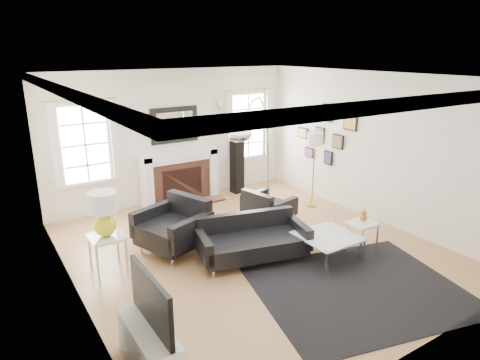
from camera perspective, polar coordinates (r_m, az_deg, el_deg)
floor at (r=7.18m, az=1.76°, el=-9.25°), size 6.00×6.00×0.00m
back_wall at (r=9.23m, az=-8.78°, el=5.78°), size 5.50×0.04×2.80m
front_wall at (r=4.67m, az=23.35°, el=-6.94°), size 5.50×0.04×2.80m
left_wall at (r=5.66m, az=-21.77°, el=-2.60°), size 0.04×6.00×2.80m
right_wall at (r=8.50m, az=17.39°, el=4.20°), size 0.04×6.00×2.80m
ceiling at (r=6.44m, az=2.00°, el=13.65°), size 5.50×6.00×0.02m
crown_molding at (r=6.44m, az=1.99°, el=13.12°), size 5.50×6.00×0.12m
fireplace at (r=9.26m, az=-8.00°, el=0.36°), size 1.70×0.69×1.11m
mantel_mirror at (r=9.15m, az=-8.73°, el=7.27°), size 1.05×0.07×0.75m
window_left at (r=8.61m, az=-19.97°, el=4.51°), size 1.24×0.15×1.62m
window_right at (r=10.06m, az=1.05°, el=7.24°), size 1.24×0.15×1.62m
gallery_wall at (r=9.31m, az=11.26°, el=6.58°), size 0.04×1.73×1.29m
tv_unit at (r=4.75m, az=-11.92°, el=-20.37°), size 0.35×1.00×1.09m
area_rug at (r=6.32m, az=15.50°, el=-13.81°), size 3.21×2.87×0.01m
sofa at (r=6.79m, az=1.53°, el=-8.04°), size 1.85×1.16×0.56m
armchair_left at (r=7.12m, az=-8.62°, el=-6.22°), size 1.21×1.29×0.71m
armchair_right at (r=8.08m, az=3.58°, el=-3.76°), size 0.89×0.96×0.56m
coffee_table at (r=6.90m, az=11.59°, el=-7.49°), size 0.87×0.87×0.39m
side_table_left at (r=6.68m, az=-17.33°, el=-7.95°), size 0.50×0.50×0.55m
nesting_table at (r=7.24m, az=16.00°, el=-6.28°), size 0.46×0.39×0.51m
gourd_lamp at (r=6.49m, az=-17.71°, el=-3.97°), size 0.42×0.42×0.68m
orange_vase at (r=7.16m, az=16.14°, el=-4.66°), size 0.12×0.12×0.20m
arc_floor_lamp at (r=7.29m, az=2.14°, el=2.61°), size 1.78×1.65×2.52m
stick_floor_lamp at (r=8.80m, az=9.97°, el=4.91°), size 0.32×0.32×1.57m
speaker_tower at (r=9.74m, az=-0.41°, el=1.75°), size 0.26×0.26×1.20m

